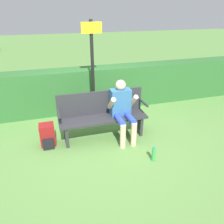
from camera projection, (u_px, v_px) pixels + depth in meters
name	position (u px, v px, depth m)	size (l,w,h in m)	color
ground_plane	(104.00, 137.00, 4.55)	(40.00, 40.00, 0.00)	#5B8942
hedge_back	(89.00, 89.00, 5.61)	(12.00, 0.54, 1.08)	#2D662D
park_bench	(102.00, 115.00, 4.40)	(1.76, 0.45, 0.94)	#2D2D33
person_seated	(122.00, 108.00, 4.29)	(0.54, 0.67, 1.18)	#336699
backpack	(48.00, 136.00, 4.20)	(0.28, 0.33, 0.44)	maroon
water_bottle	(153.00, 154.00, 3.79)	(0.06, 0.06, 0.28)	green
signpost	(93.00, 67.00, 4.70)	(0.42, 0.09, 2.23)	black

